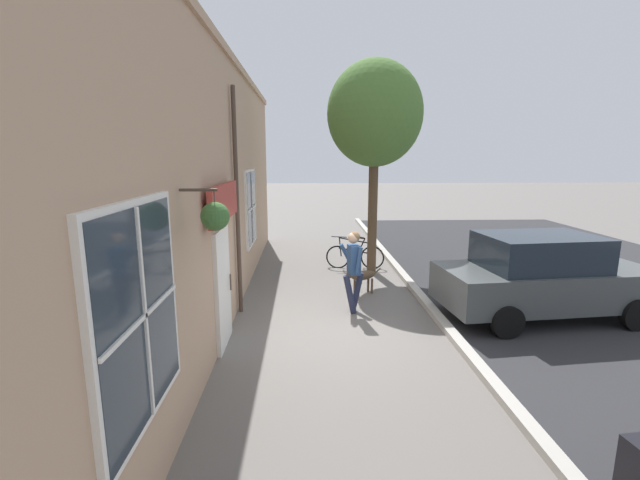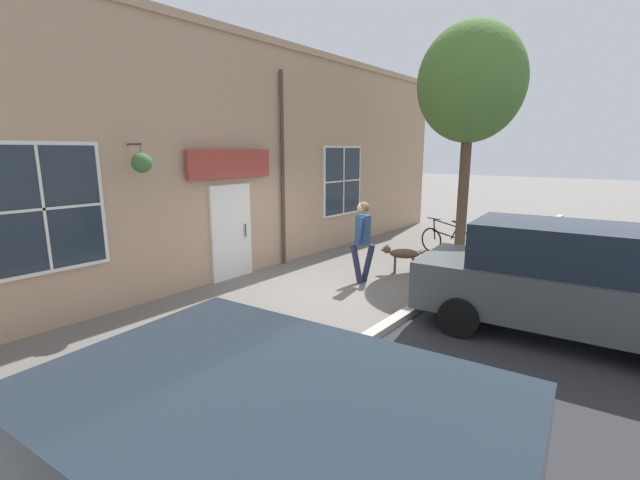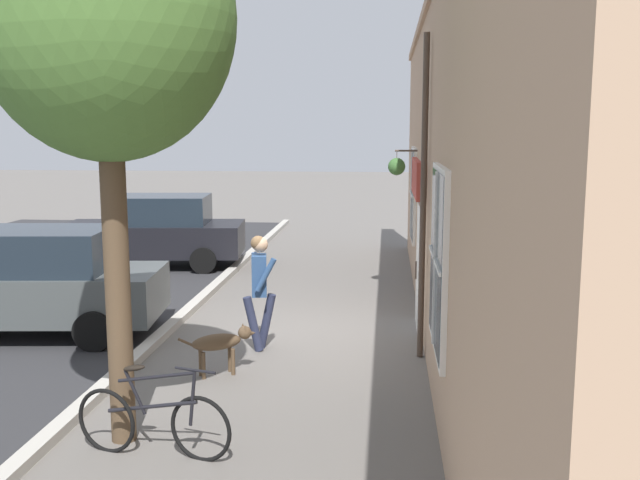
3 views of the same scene
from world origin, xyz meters
The scene contains 8 objects.
ground_plane centered at (0.00, 0.00, 0.00)m, with size 90.00×90.00×0.00m, color #66605B.
storefront_facade centered at (-2.34, -0.02, 2.67)m, with size 0.95×18.00×5.36m.
pedestrian_walking centered at (0.30, 0.80, 1.07)m, with size 0.55×0.55×1.77m.
dog_on_leash centered at (0.64, 1.98, 0.46)m, with size 0.99×0.59×0.68m.
street_tree_by_curb centered at (1.22, 4.08, 4.34)m, with size 2.62×2.36×5.89m.
leaning_bicycle centered at (0.77, 4.46, 0.38)m, with size 1.72×0.34×1.00m.
parked_car_nearest_curb centered at (4.01, -5.55, 0.88)m, with size 4.46×2.26×1.75m.
parked_car_mid_block centered at (4.17, 0.37, 0.88)m, with size 4.46×2.26×1.75m.
Camera 3 is at (-1.60, 11.22, 3.35)m, focal length 40.00 mm.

